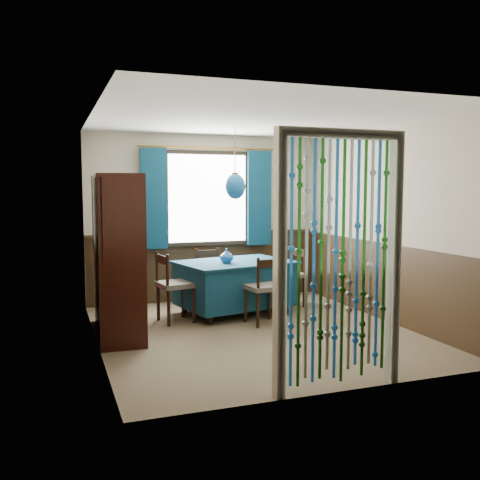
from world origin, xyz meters
name	(u,v)px	position (x,y,z in m)	size (l,w,h in m)	color
floor	(254,332)	(0.00, 0.00, 0.00)	(4.00, 4.00, 0.00)	brown
ceiling	(255,118)	(0.00, 0.00, 2.50)	(4.00, 4.00, 0.00)	silver
wall_back	(206,218)	(0.00, 2.00, 1.25)	(3.60, 3.60, 0.00)	#BBB299
wall_front	(343,243)	(0.00, -2.00, 1.25)	(3.60, 3.60, 0.00)	#BBB299
wall_left	(96,231)	(-1.80, 0.00, 1.25)	(4.00, 4.00, 0.00)	#BBB299
wall_right	(385,224)	(1.80, 0.00, 1.25)	(4.00, 4.00, 0.00)	#BBB299
wainscot_back	(207,267)	(0.00, 1.99, 0.50)	(3.60, 3.60, 0.00)	#352414
wainscot_front	(341,333)	(0.00, -1.99, 0.50)	(3.60, 3.60, 0.00)	#352414
wainscot_left	(99,301)	(-1.79, 0.00, 0.50)	(4.00, 4.00, 0.00)	#352414
wainscot_right	(383,281)	(1.79, 0.00, 0.50)	(4.00, 4.00, 0.00)	#352414
window	(207,198)	(0.00, 1.95, 1.55)	(1.32, 0.12, 1.42)	black
doorway	(339,267)	(0.00, -1.94, 1.05)	(1.16, 0.12, 2.18)	silver
dining_table	(235,283)	(0.10, 0.97, 0.42)	(1.67, 1.32, 0.71)	#0F364E
chair_near	(265,288)	(0.26, 0.30, 0.46)	(0.47, 0.45, 0.87)	black
chair_far	(209,275)	(-0.07, 1.62, 0.44)	(0.42, 0.40, 0.82)	black
chair_left	(174,285)	(-0.79, 0.78, 0.48)	(0.49, 0.51, 0.90)	black
chair_right	(290,275)	(1.01, 1.14, 0.45)	(0.44, 0.46, 0.85)	black
sideboard	(117,280)	(-1.53, 0.46, 0.64)	(0.55, 1.44, 1.86)	black
pendant_lamp	(235,186)	(0.10, 0.97, 1.73)	(0.28, 0.28, 0.95)	olive
vase_table	(227,256)	(-0.05, 0.87, 0.80)	(0.16, 0.16, 0.17)	#16589A
bowl_shelf	(125,225)	(-1.47, 0.11, 1.30)	(0.23, 0.23, 0.06)	beige
vase_sideboard	(118,244)	(-1.47, 0.84, 1.02)	(0.18, 0.18, 0.18)	beige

